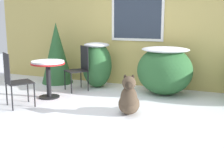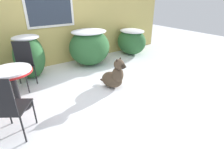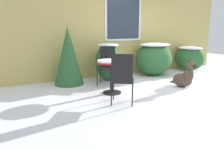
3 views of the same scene
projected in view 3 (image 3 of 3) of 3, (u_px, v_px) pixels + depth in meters
ground_plane at (168, 90)px, 5.29m from camera, size 16.00×16.00×0.00m
house_wall at (123, 24)px, 6.87m from camera, size 8.00×0.10×3.15m
shrub_left at (108, 61)px, 6.21m from camera, size 0.71×0.64×1.07m
shrub_middle at (154, 58)px, 6.92m from camera, size 1.18×1.04×1.03m
shrub_right at (189, 57)px, 7.76m from camera, size 0.88×1.06×0.85m
evergreen_bush at (68, 56)px, 5.69m from camera, size 0.78×0.78×1.51m
patio_table at (112, 68)px, 4.92m from camera, size 0.69×0.69×0.76m
patio_chair_near_table at (107, 64)px, 5.76m from camera, size 0.61×0.61×1.00m
patio_chair_far_side at (122, 77)px, 4.18m from camera, size 0.60×0.60×1.00m
dog at (185, 77)px, 5.52m from camera, size 0.50×0.72×0.71m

